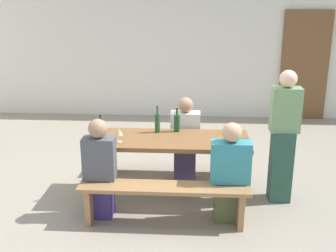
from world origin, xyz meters
name	(u,v)px	position (x,y,z in m)	size (l,w,h in m)	color
ground_plane	(168,196)	(0.00, 0.00, 0.00)	(24.00, 24.00, 0.00)	gray
back_wall	(179,36)	(0.00, 3.66, 1.60)	(14.00, 0.20, 3.20)	silver
wooden_door	(305,66)	(2.43, 3.52, 1.05)	(0.90, 0.06, 2.10)	brown
tasting_table	(168,145)	(0.00, 0.00, 0.66)	(1.91, 0.72, 0.75)	brown
bench_near	(164,194)	(0.00, -0.66, 0.35)	(1.81, 0.30, 0.45)	#9E7247
bench_far	(171,150)	(0.00, 0.66, 0.35)	(1.81, 0.30, 0.45)	#9E7247
wine_bottle_0	(101,130)	(-0.78, -0.09, 0.86)	(0.07, 0.07, 0.30)	#194723
wine_bottle_1	(177,123)	(0.09, 0.26, 0.86)	(0.07, 0.07, 0.29)	#194723
wine_bottle_2	(157,123)	(-0.14, 0.21, 0.87)	(0.06, 0.06, 0.33)	#234C2D
wine_glass_0	(101,124)	(-0.83, 0.17, 0.86)	(0.06, 0.06, 0.15)	silver
wine_glass_1	(119,132)	(-0.55, -0.17, 0.87)	(0.08, 0.08, 0.16)	silver
seated_guest_near_0	(100,171)	(-0.71, -0.51, 0.54)	(0.34, 0.24, 1.12)	navy
seated_guest_near_1	(230,175)	(0.70, -0.51, 0.52)	(0.42, 0.24, 1.11)	#4D5333
seated_guest_far_0	(185,141)	(0.19, 0.51, 0.53)	(0.38, 0.24, 1.12)	#46375E
standing_host	(283,139)	(1.34, 0.00, 0.77)	(0.33, 0.24, 1.57)	#2B5042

